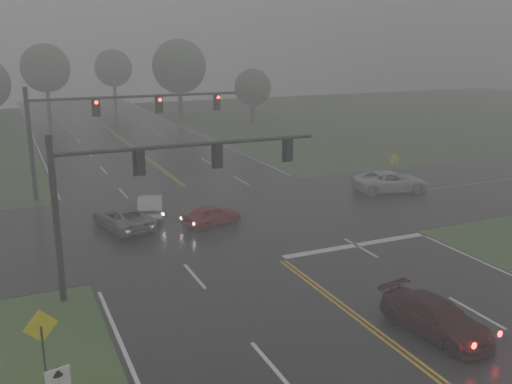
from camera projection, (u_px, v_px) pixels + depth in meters
name	position (u px, v px, depth m)	size (l,w,h in m)	color
main_road	(236.00, 226.00, 33.00)	(18.00, 160.00, 0.02)	black
cross_street	(224.00, 217.00, 34.77)	(120.00, 14.00, 0.02)	black
stop_bar	(356.00, 246.00, 29.84)	(8.50, 0.50, 0.01)	silver
sedan_maroon	(434.00, 334.00, 20.86)	(1.81, 4.46, 1.30)	black
sedan_red	(212.00, 225.00, 33.14)	(1.43, 3.57, 1.21)	maroon
sedan_silver	(151.00, 216.00, 34.89)	(1.44, 4.14, 1.36)	#A1A3A8
car_grey	(123.00, 229.00, 32.49)	(2.19, 4.75, 1.32)	slate
pickup_white	(390.00, 192.00, 40.52)	(2.47, 5.36, 1.49)	silver
signal_gantry_near	(143.00, 178.00, 23.77)	(11.68, 0.30, 6.91)	black
signal_gantry_far	(101.00, 117.00, 38.88)	(14.76, 0.38, 7.54)	black
sign_diamond_west	(42.00, 335.00, 17.30)	(1.05, 0.29, 2.57)	black
sign_diamond_east	(394.00, 163.00, 42.40)	(0.97, 0.17, 2.35)	black
tree_ne_a	(179.00, 66.00, 77.10)	(7.28, 7.28, 10.70)	#2E261E
tree_n_mid	(45.00, 68.00, 80.89)	(6.87, 6.87, 10.10)	#2E261E
tree_e_near	(253.00, 88.00, 73.04)	(4.75, 4.75, 6.98)	#2E261E
tree_n_far	(113.00, 68.00, 95.19)	(6.20, 6.20, 9.10)	#2E261E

